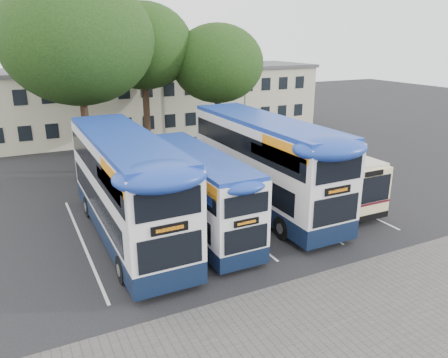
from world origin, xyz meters
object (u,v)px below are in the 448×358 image
tree_mid (143,46)px  bus_dd_right (263,159)px  tree_left (77,40)px  bus_single (307,167)px  tree_right (218,64)px  lamp_post (245,83)px  bus_dd_left (126,183)px  bus_dd_mid (198,188)px

tree_mid → bus_dd_right: 14.88m
tree_left → tree_mid: size_ratio=1.13×
bus_dd_right → bus_single: bearing=9.6°
tree_left → bus_single: bearing=-44.1°
tree_right → bus_dd_right: 13.06m
tree_mid → tree_right: 5.70m
lamp_post → tree_left: (-14.42, -3.95, 3.64)m
tree_left → bus_single: (10.66, -10.34, -7.02)m
bus_dd_left → bus_single: (10.90, 1.05, -0.95)m
tree_left → tree_right: bearing=5.8°
bus_dd_mid → tree_mid: bearing=81.9°
tree_right → bus_dd_left: size_ratio=0.86×
bus_dd_mid → bus_dd_right: bus_dd_right is taller
tree_mid → bus_dd_right: size_ratio=0.97×
lamp_post → bus_dd_left: size_ratio=0.78×
lamp_post → bus_single: 15.16m
lamp_post → bus_dd_right: bearing=-115.7°
tree_left → bus_single: tree_left is taller
tree_right → bus_single: 12.54m
tree_right → tree_left: bearing=-174.2°
lamp_post → tree_mid: size_ratio=0.79×
lamp_post → bus_dd_left: 21.36m
lamp_post → tree_right: tree_right is taller
lamp_post → tree_right: size_ratio=0.91×
tree_right → bus_single: (0.32, -11.39, -5.23)m
tree_left → lamp_post: bearing=15.3°
bus_dd_left → tree_right: bearing=49.6°
lamp_post → bus_dd_right: 16.66m
tree_left → tree_right: tree_left is taller
lamp_post → bus_dd_right: size_ratio=0.77×
bus_dd_left → bus_dd_right: bus_dd_right is taller
lamp_post → tree_right: 5.34m
bus_dd_mid → bus_dd_right: size_ratio=0.80×
lamp_post → bus_dd_mid: 19.99m
tree_right → bus_single: bearing=-88.4°
tree_mid → bus_dd_left: 16.06m
bus_dd_mid → bus_dd_right: (4.35, 1.23, 0.56)m
lamp_post → bus_dd_mid: bearing=-125.5°
tree_mid → tree_left: bearing=-151.7°
tree_mid → bus_dd_mid: size_ratio=1.22×
bus_dd_mid → tree_left: bearing=103.6°
tree_left → bus_dd_left: 12.91m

